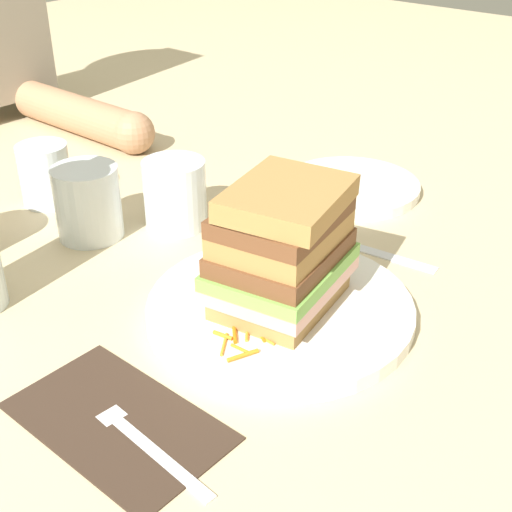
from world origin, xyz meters
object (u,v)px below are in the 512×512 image
juice_glass (175,197)px  empty_tumbler_1 (47,173)px  main_plate (280,309)px  sandwich (282,249)px  knife (357,247)px  napkin_dark (118,421)px  side_plate (351,187)px  fork (134,432)px  empty_tumbler_2 (88,202)px

juice_glass → empty_tumbler_1: bearing=108.4°
main_plate → sandwich: 0.07m
knife → napkin_dark: bearing=-178.7°
main_plate → napkin_dark: 0.20m
juice_glass → side_plate: juice_glass is taller
fork → side_plate: size_ratio=0.93×
sandwich → knife: bearing=5.6°
side_plate → knife: bearing=-143.9°
fork → empty_tumbler_1: 0.45m
main_plate → empty_tumbler_2: 0.27m
side_plate → empty_tumbler_2: bearing=151.0°
napkin_dark → empty_tumbler_1: (0.21, 0.37, 0.04)m
juice_glass → side_plate: bearing=-26.6°
fork → juice_glass: (0.27, 0.23, 0.03)m
knife → fork: bearing=-175.2°
main_plate → napkin_dark: (-0.20, 0.01, -0.01)m
side_plate → main_plate: bearing=-159.7°
juice_glass → empty_tumbler_1: (-0.06, 0.17, 0.00)m
empty_tumbler_1 → side_plate: size_ratio=0.43×
main_plate → napkin_dark: size_ratio=1.45×
main_plate → fork: 0.20m
fork → empty_tumbler_2: size_ratio=1.98×
knife → empty_tumbler_2: size_ratio=2.38×
fork → empty_tumbler_1: bearing=62.0°
sandwich → side_plate: size_ratio=0.84×
napkin_dark → empty_tumbler_2: bearing=54.9°
knife → empty_tumbler_1: bearing=111.9°
napkin_dark → side_plate: (0.48, 0.10, 0.01)m
sandwich → empty_tumbler_1: bearing=88.1°
napkin_dark → knife: same height
main_plate → empty_tumbler_2: size_ratio=3.04×
knife → sandwich: bearing=-174.4°
empty_tumbler_2 → fork: bearing=-123.2°
knife → juice_glass: juice_glass is taller
fork → empty_tumbler_1: (0.21, 0.40, 0.03)m
fork → empty_tumbler_2: 0.34m
sandwich → empty_tumbler_1: sandwich is taller
napkin_dark → juice_glass: (0.27, 0.20, 0.04)m
napkin_dark → fork: (-0.00, -0.02, 0.00)m
sandwich → empty_tumbler_2: sandwich is taller
sandwich → empty_tumbler_1: (0.01, 0.38, -0.04)m
sandwich → napkin_dark: sandwich is taller
juice_glass → empty_tumbler_2: 0.10m
juice_glass → side_plate: 0.24m
main_plate → side_plate: size_ratio=1.44×
main_plate → empty_tumbler_2: (-0.01, 0.27, 0.03)m
sandwich → knife: 0.18m
juice_glass → empty_tumbler_1: size_ratio=1.06×
sandwich → juice_glass: 0.23m
napkin_dark → knife: (0.36, 0.01, 0.00)m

